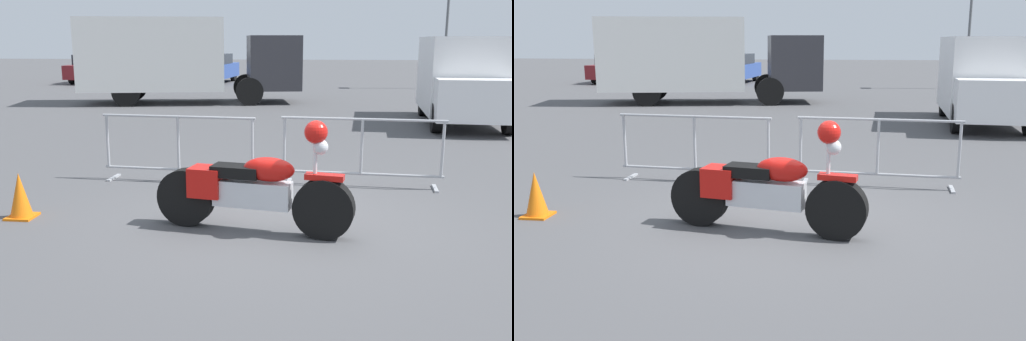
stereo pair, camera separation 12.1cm
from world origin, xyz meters
The scene contains 12 objects.
ground_plane centered at (0.00, 0.00, 0.00)m, with size 120.00×120.00×0.00m, color #4C4C4F.
motorcycle centered at (-0.28, -0.39, 0.52)m, with size 2.39×0.65×1.36m.
crowd_barrier_near centered at (-1.72, 1.91, 0.56)m, with size 2.49×0.62×1.07m.
crowd_barrier_far centered at (1.15, 1.91, 0.56)m, with size 2.49×0.62×1.07m.
box_truck centered at (-4.45, 13.40, 1.64)m, with size 7.98×3.59×2.98m.
delivery_van centered at (4.38, 9.22, 1.24)m, with size 2.35×5.14×2.31m.
parked_car_maroon centered at (-11.13, 22.92, 0.75)m, with size 2.19×4.51×1.48m.
parked_car_white centered at (-8.06, 23.00, 0.75)m, with size 2.19×4.52×1.48m.
parked_car_blue centered at (-5.00, 23.34, 0.77)m, with size 2.24×4.61×1.51m.
pedestrian centered at (5.59, 13.60, 0.92)m, with size 0.40×0.40×1.69m.
traffic_cone centered at (-3.29, -0.17, 0.29)m, with size 0.34×0.34×0.59m.
street_lamp centered at (6.36, 20.84, 3.71)m, with size 0.36×0.70×5.68m.
Camera 1 is at (0.43, -6.82, 2.23)m, focal length 40.00 mm.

